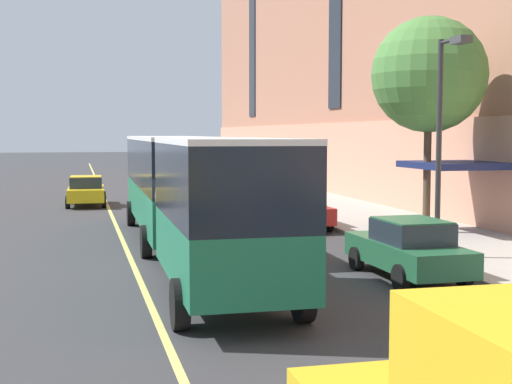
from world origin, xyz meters
TOP-DOWN VIEW (x-y plane):
  - ground_plane at (0.00, 0.00)m, footprint 260.00×260.00m
  - sidewalk at (9.68, 3.00)m, footprint 5.51×160.00m
  - city_bus at (0.54, 1.72)m, footprint 3.01×19.30m
  - parked_car_green_0 at (5.62, -3.10)m, footprint 1.94×4.39m
  - parked_car_red_1 at (5.78, 24.05)m, footprint 2.03×4.80m
  - parked_car_red_2 at (5.77, 7.08)m, footprint 1.99×4.52m
  - parked_car_white_5 at (5.75, 14.46)m, footprint 1.99×4.65m
  - parked_car_champagne_7 at (5.69, 33.53)m, footprint 2.02×4.76m
  - taxi_cab at (-2.22, 18.14)m, footprint 2.10×4.32m
  - street_tree_mid_block at (9.71, 3.78)m, footprint 4.17×4.17m
  - street_lamp at (7.52, -1.34)m, footprint 0.36×1.48m
  - lane_centerline at (-1.16, 3.00)m, footprint 0.16×140.00m

SIDE VIEW (x-z plane):
  - ground_plane at x=0.00m, z-range 0.00..0.00m
  - lane_centerline at x=-1.16m, z-range 0.00..0.01m
  - sidewalk at x=9.68m, z-range 0.00..0.15m
  - parked_car_green_0 at x=5.62m, z-range 0.00..1.56m
  - taxi_cab at x=-2.22m, z-range 0.00..1.56m
  - parked_car_red_2 at x=5.77m, z-range 0.00..1.56m
  - parked_car_red_1 at x=5.78m, z-range 0.00..1.56m
  - parked_car_white_5 at x=5.75m, z-range 0.00..1.56m
  - parked_car_champagne_7 at x=5.69m, z-range 0.00..1.56m
  - city_bus at x=0.54m, z-range 0.29..3.94m
  - street_lamp at x=7.52m, z-range 0.91..7.19m
  - street_tree_mid_block at x=9.71m, z-range 1.95..9.75m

